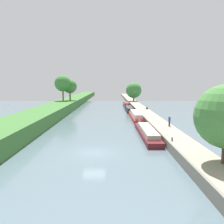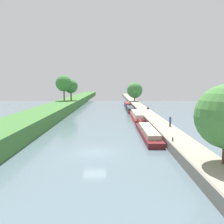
# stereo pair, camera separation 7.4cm
# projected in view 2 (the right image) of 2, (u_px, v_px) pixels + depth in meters

# --- Properties ---
(ground_plane) EXTENTS (160.00, 160.00, 0.00)m
(ground_plane) POSITION_uv_depth(u_px,v_px,m) (94.00, 153.00, 26.90)
(ground_plane) COLOR slate
(right_towpath) EXTENTS (3.16, 260.00, 1.10)m
(right_towpath) POSITION_uv_depth(u_px,v_px,m) (185.00, 148.00, 26.88)
(right_towpath) COLOR #9E937F
(right_towpath) RESTS_ON ground_plane
(stone_quay) EXTENTS (0.25, 260.00, 1.15)m
(stone_quay) POSITION_uv_depth(u_px,v_px,m) (170.00, 148.00, 26.87)
(stone_quay) COLOR gray
(stone_quay) RESTS_ON ground_plane
(narrowboat_maroon) EXTENTS (2.10, 16.15, 2.00)m
(narrowboat_maroon) POSITION_uv_depth(u_px,v_px,m) (146.00, 131.00, 36.28)
(narrowboat_maroon) COLOR maroon
(narrowboat_maroon) RESTS_ON ground_plane
(narrowboat_red) EXTENTS (1.92, 16.21, 2.19)m
(narrowboat_red) POSITION_uv_depth(u_px,v_px,m) (135.00, 116.00, 52.89)
(narrowboat_red) COLOR maroon
(narrowboat_red) RESTS_ON ground_plane
(narrowboat_black) EXTENTS (1.91, 15.23, 1.81)m
(narrowboat_black) POSITION_uv_depth(u_px,v_px,m) (129.00, 109.00, 69.08)
(narrowboat_black) COLOR black
(narrowboat_black) RESTS_ON ground_plane
(narrowboat_blue) EXTENTS (1.84, 11.68, 1.83)m
(narrowboat_blue) POSITION_uv_depth(u_px,v_px,m) (126.00, 104.00, 82.48)
(narrowboat_blue) COLOR #283D93
(narrowboat_blue) RESTS_ON ground_plane
(tree_rightbank_midnear) EXTENTS (5.91, 5.91, 7.11)m
(tree_rightbank_midnear) POSITION_uv_depth(u_px,v_px,m) (134.00, 90.00, 89.97)
(tree_rightbank_midnear) COLOR brown
(tree_rightbank_midnear) RESTS_ON right_towpath
(tree_leftbank_downstream) EXTENTS (5.11, 5.11, 8.02)m
(tree_leftbank_downstream) POSITION_uv_depth(u_px,v_px,m) (63.00, 83.00, 74.12)
(tree_leftbank_downstream) COLOR brown
(tree_leftbank_downstream) RESTS_ON left_grassy_bank
(tree_leftbank_upstream) EXTENTS (4.39, 4.39, 6.68)m
(tree_leftbank_upstream) POSITION_uv_depth(u_px,v_px,m) (70.00, 86.00, 75.56)
(tree_leftbank_upstream) COLOR brown
(tree_leftbank_upstream) RESTS_ON left_grassy_bank
(person_walking) EXTENTS (0.34, 0.34, 1.66)m
(person_walking) POSITION_uv_depth(u_px,v_px,m) (169.00, 121.00, 37.26)
(person_walking) COLOR #282D42
(person_walking) RESTS_ON right_towpath
(mooring_bollard_near) EXTENTS (0.16, 0.16, 0.45)m
(mooring_bollard_near) POSITION_uv_depth(u_px,v_px,m) (172.00, 139.00, 27.76)
(mooring_bollard_near) COLOR black
(mooring_bollard_near) RESTS_ON right_towpath
(mooring_bollard_far) EXTENTS (0.16, 0.16, 0.45)m
(mooring_bollard_far) POSITION_uv_depth(u_px,v_px,m) (130.00, 101.00, 87.61)
(mooring_bollard_far) COLOR black
(mooring_bollard_far) RESTS_ON right_towpath
(park_bench) EXTENTS (0.44, 1.50, 0.47)m
(park_bench) POSITION_uv_depth(u_px,v_px,m) (147.00, 108.00, 62.68)
(park_bench) COLOR #333338
(park_bench) RESTS_ON right_towpath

